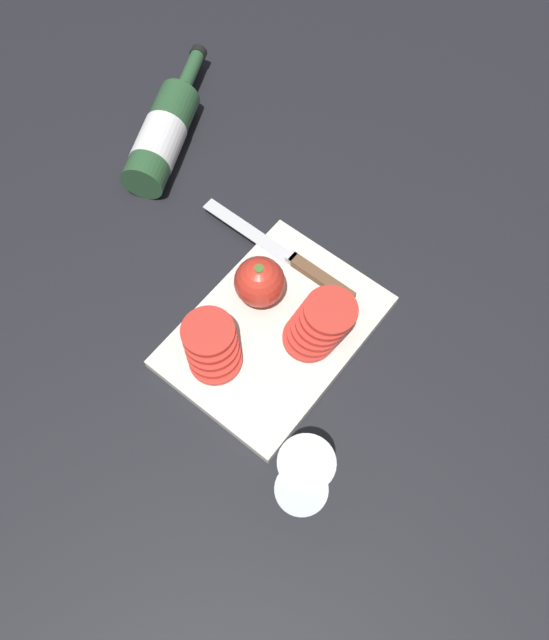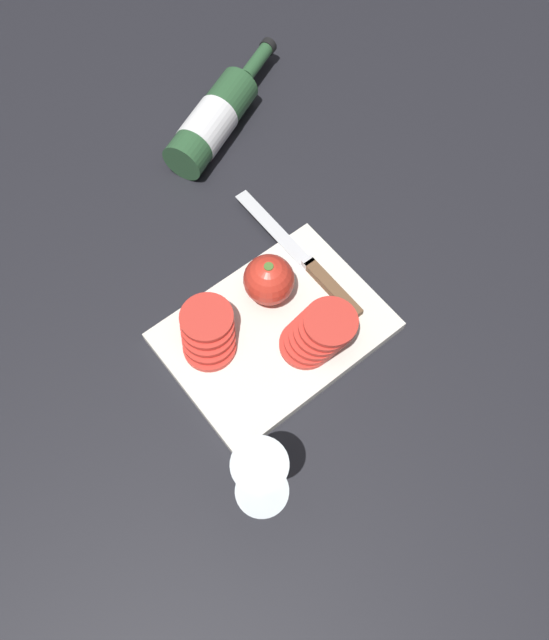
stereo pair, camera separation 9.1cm
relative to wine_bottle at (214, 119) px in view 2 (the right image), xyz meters
name	(u,v)px [view 2 (the right image)]	position (x,y,z in m)	size (l,w,h in m)	color
ground_plane	(239,338)	(-0.21, -0.35, -0.04)	(3.00, 3.00, 0.00)	black
cutting_board	(274,331)	(-0.17, -0.38, -0.03)	(0.32, 0.23, 0.02)	silver
wine_bottle	(214,119)	(0.00, 0.00, 0.00)	(0.32, 0.18, 0.08)	#2D5633
wine_glass	(260,474)	(-0.33, -0.55, 0.07)	(0.07, 0.07, 0.16)	silver
whole_tomato	(269,280)	(-0.13, -0.32, 0.02)	(0.08, 0.08, 0.08)	red
knife	(319,275)	(-0.05, -0.35, -0.01)	(0.02, 0.30, 0.01)	silver
tomato_slice_stack_near	(208,332)	(-0.25, -0.33, 0.00)	(0.10, 0.10, 0.05)	red
tomato_slice_stack_far	(318,333)	(-0.13, -0.43, 0.01)	(0.11, 0.09, 0.06)	red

